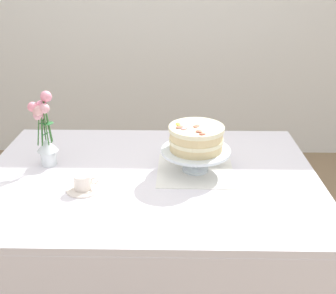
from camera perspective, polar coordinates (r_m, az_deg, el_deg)
name	(u,v)px	position (r m, az deg, el deg)	size (l,w,h in m)	color
dining_table	(150,195)	(1.75, -2.56, -6.66)	(1.40, 1.00, 0.74)	white
linen_napkin	(195,170)	(1.76, 3.79, -3.24)	(0.32, 0.32, 0.00)	white
cake_stand	(196,153)	(1.72, 3.87, -0.82)	(0.29, 0.29, 0.10)	silver
layer_cake	(196,138)	(1.69, 3.93, 1.29)	(0.23, 0.23, 0.11)	beige
flower_vase	(45,130)	(1.81, -16.71, 2.24)	(0.10, 0.09, 0.33)	silver
teacup	(83,184)	(1.63, -11.67, -5.03)	(0.13, 0.13, 0.07)	silver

